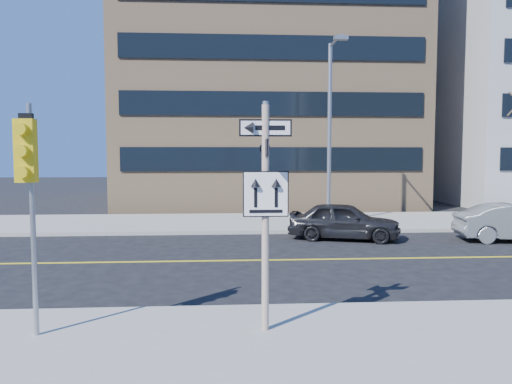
{
  "coord_description": "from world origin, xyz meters",
  "views": [
    {
      "loc": [
        -0.73,
        -11.2,
        3.3
      ],
      "look_at": [
        0.25,
        4.0,
        2.13
      ],
      "focal_mm": 35.0,
      "sensor_mm": 36.0,
      "label": 1
    }
  ],
  "objects": [
    {
      "name": "parked_car_a",
      "position": [
        3.88,
        7.57,
        0.72
      ],
      "size": [
        2.85,
        4.54,
        1.44
      ],
      "primitive_type": "imported",
      "rotation": [
        0.0,
        0.0,
        1.28
      ],
      "color": "black",
      "rests_on": "ground"
    },
    {
      "name": "sign_pole",
      "position": [
        0.0,
        -2.51,
        2.44
      ],
      "size": [
        0.92,
        0.92,
        4.06
      ],
      "color": "white",
      "rests_on": "near_sidewalk"
    },
    {
      "name": "building_brick",
      "position": [
        2.0,
        25.0,
        9.0
      ],
      "size": [
        18.0,
        18.0,
        18.0
      ],
      "primitive_type": "cube",
      "color": "tan",
      "rests_on": "ground"
    },
    {
      "name": "streetlight_a",
      "position": [
        4.0,
        10.76,
        4.76
      ],
      "size": [
        0.55,
        2.25,
        8.0
      ],
      "color": "gray",
      "rests_on": "far_sidewalk"
    },
    {
      "name": "ground",
      "position": [
        0.0,
        0.0,
        0.0
      ],
      "size": [
        120.0,
        120.0,
        0.0
      ],
      "primitive_type": "plane",
      "color": "black",
      "rests_on": "ground"
    },
    {
      "name": "traffic_signal",
      "position": [
        -4.0,
        -2.66,
        3.03
      ],
      "size": [
        0.32,
        0.45,
        4.0
      ],
      "color": "gray",
      "rests_on": "near_sidewalk"
    }
  ]
}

